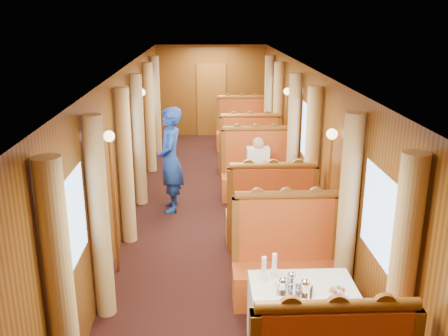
{
  "coord_description": "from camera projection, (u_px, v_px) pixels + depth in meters",
  "views": [
    {
      "loc": [
        -0.22,
        -7.83,
        3.37
      ],
      "look_at": [
        0.08,
        -0.49,
        1.05
      ],
      "focal_mm": 40.0,
      "sensor_mm": 36.0,
      "label": 1
    }
  ],
  "objects": [
    {
      "name": "window_left_near",
      "position": [
        70.0,
        226.0,
        4.65
      ],
      "size": [
        0.01,
        1.2,
        0.9
      ],
      "primitive_type": null,
      "rotation": [
        1.57,
        0.0,
        1.57
      ],
      "color": "#86ADDE",
      "rests_on": "wall_left"
    },
    {
      "name": "teapot_back",
      "position": [
        291.0,
        281.0,
        4.95
      ],
      "size": [
        0.18,
        0.15,
        0.12
      ],
      "primitive_type": null,
      "rotation": [
        0.0,
        0.0,
        0.3
      ],
      "color": "silver",
      "rests_on": "tea_tray"
    },
    {
      "name": "banquette_mid_fwd",
      "position": [
        270.0,
        218.0,
        7.42
      ],
      "size": [
        1.3,
        0.55,
        1.34
      ],
      "color": "#A62812",
      "rests_on": "floor"
    },
    {
      "name": "sconce_right_aft",
      "position": [
        286.0,
        117.0,
        9.79
      ],
      "size": [
        0.14,
        0.14,
        1.95
      ],
      "color": "#BF8C3F",
      "rests_on": "floor"
    },
    {
      "name": "doorway_far",
      "position": [
        211.0,
        100.0,
        13.87
      ],
      "size": [
        0.8,
        0.04,
        2.0
      ],
      "primitive_type": "cube",
      "color": "brown",
      "rests_on": "floor"
    },
    {
      "name": "fruit_plate",
      "position": [
        337.0,
        291.0,
        4.84
      ],
      "size": [
        0.23,
        0.23,
        0.05
      ],
      "rotation": [
        0.0,
        0.0,
        0.02
      ],
      "color": "white",
      "rests_on": "table_near"
    },
    {
      "name": "teapot_right",
      "position": [
        305.0,
        289.0,
        4.79
      ],
      "size": [
        0.19,
        0.17,
        0.13
      ],
      "primitive_type": null,
      "rotation": [
        0.0,
        0.0,
        0.32
      ],
      "color": "silver",
      "rests_on": "tea_tray"
    },
    {
      "name": "ceiling",
      "position": [
        217.0,
        69.0,
        7.73
      ],
      "size": [
        3.0,
        12.0,
        0.01
      ],
      "primitive_type": null,
      "rotation": [
        3.14,
        0.0,
        0.0
      ],
      "color": "silver",
      "rests_on": "wall_left"
    },
    {
      "name": "rose_vase_mid",
      "position": [
        265.0,
        165.0,
        8.26
      ],
      "size": [
        0.06,
        0.06,
        0.36
      ],
      "rotation": [
        0.0,
        0.0,
        0.06
      ],
      "color": "silver",
      "rests_on": "table_mid"
    },
    {
      "name": "cup_outboard",
      "position": [
        274.0,
        268.0,
        5.1
      ],
      "size": [
        0.08,
        0.08,
        0.26
      ],
      "rotation": [
        0.0,
        0.0,
        -0.41
      ],
      "color": "white",
      "rests_on": "table_near"
    },
    {
      "name": "table_mid",
      "position": [
        262.0,
        197.0,
        8.4
      ],
      "size": [
        1.05,
        0.72,
        0.75
      ],
      "primitive_type": "cube",
      "color": "white",
      "rests_on": "floor"
    },
    {
      "name": "passenger",
      "position": [
        258.0,
        163.0,
        8.99
      ],
      "size": [
        0.4,
        0.44,
        0.76
      ],
      "color": "beige",
      "rests_on": "banquette_mid_aft"
    },
    {
      "name": "curtain_right_mid_a",
      "position": [
        312.0,
        165.0,
        7.44
      ],
      "size": [
        0.22,
        0.22,
        2.35
      ],
      "primitive_type": "cylinder",
      "color": "tan",
      "rests_on": "floor"
    },
    {
      "name": "table_far",
      "position": [
        245.0,
        144.0,
        11.73
      ],
      "size": [
        1.05,
        0.72,
        0.75
      ],
      "primitive_type": "cube",
      "color": "white",
      "rests_on": "floor"
    },
    {
      "name": "curtain_right_near_a",
      "position": [
        400.0,
        290.0,
        4.1
      ],
      "size": [
        0.22,
        0.22,
        2.35
      ],
      "primitive_type": "cylinder",
      "color": "tan",
      "rests_on": "floor"
    },
    {
      "name": "window_left_far",
      "position": [
        148.0,
        99.0,
        11.32
      ],
      "size": [
        0.01,
        1.2,
        0.9
      ],
      "primitive_type": null,
      "rotation": [
        1.57,
        0.0,
        1.57
      ],
      "color": "#86ADDE",
      "rests_on": "wall_left"
    },
    {
      "name": "wall_right",
      "position": [
        309.0,
        146.0,
        8.16
      ],
      "size": [
        0.01,
        12.0,
        2.5
      ],
      "primitive_type": null,
      "rotation": [
        1.57,
        0.0,
        -1.57
      ],
      "color": "brown",
      "rests_on": "floor"
    },
    {
      "name": "curtain_right_far_a",
      "position": [
        278.0,
        117.0,
        10.77
      ],
      "size": [
        0.22,
        0.22,
        2.35
      ],
      "primitive_type": "cylinder",
      "color": "tan",
      "rests_on": "floor"
    },
    {
      "name": "floor",
      "position": [
        218.0,
        218.0,
        8.48
      ],
      "size": [
        3.0,
        12.0,
        0.01
      ],
      "primitive_type": null,
      "color": "black",
      "rests_on": "ground"
    },
    {
      "name": "curtain_right_far_b",
      "position": [
        269.0,
        104.0,
        12.26
      ],
      "size": [
        0.22,
        0.22,
        2.35
      ],
      "primitive_type": "cylinder",
      "color": "tan",
      "rests_on": "floor"
    },
    {
      "name": "banquette_near_aft",
      "position": [
        286.0,
        266.0,
        6.01
      ],
      "size": [
        1.3,
        0.55,
        1.34
      ],
      "color": "#A62812",
      "rests_on": "floor"
    },
    {
      "name": "window_left_mid",
      "position": [
        125.0,
        136.0,
        7.98
      ],
      "size": [
        0.01,
        1.2,
        0.9
      ],
      "primitive_type": null,
      "rotation": [
        1.57,
        0.0,
        1.57
      ],
      "color": "#86ADDE",
      "rests_on": "wall_left"
    },
    {
      "name": "tea_tray",
      "position": [
        295.0,
        291.0,
        4.86
      ],
      "size": [
        0.4,
        0.34,
        0.01
      ],
      "primitive_type": "cube",
      "rotation": [
        0.0,
        0.0,
        -0.26
      ],
      "color": "silver",
      "rests_on": "table_near"
    },
    {
      "name": "window_right_near",
      "position": [
        383.0,
        221.0,
        4.77
      ],
      "size": [
        0.01,
        1.2,
        0.9
      ],
      "primitive_type": null,
      "rotation": [
        1.57,
        0.0,
        -1.57
      ],
      "color": "#86ADDE",
      "rests_on": "wall_right"
    },
    {
      "name": "sconce_left_fore",
      "position": [
        112.0,
        174.0,
        6.34
      ],
      "size": [
        0.14,
        0.14,
        1.95
      ],
      "color": "#BF8C3F",
      "rests_on": "floor"
    },
    {
      "name": "curtain_left_far_b",
      "position": [
        156.0,
        105.0,
        12.15
      ],
      "size": [
        0.22,
        0.22,
        2.35
      ],
      "primitive_type": "cylinder",
      "color": "tan",
      "rests_on": "floor"
    },
    {
      "name": "banquette_far_fwd",
      "position": [
        249.0,
        154.0,
        10.75
      ],
      "size": [
        1.3,
        0.55,
        1.34
      ],
      "color": "#A62812",
      "rests_on": "floor"
    },
    {
      "name": "curtain_right_near_b",
      "position": [
        348.0,
        216.0,
        5.59
      ],
      "size": [
        0.22,
        0.22,
        2.35
      ],
      "primitive_type": "cylinder",
      "color": "tan",
      "rests_on": "floor"
    },
    {
      "name": "cup_inboard",
      "position": [
        264.0,
        271.0,
        5.03
      ],
      "size": [
        0.08,
        0.08,
        0.26
      ],
      "rotation": [
        0.0,
        0.0,
        0.19
      ],
      "color": "white",
      "rests_on": "table_near"
    },
    {
      "name": "sconce_left_aft",
      "position": [
        143.0,
        118.0,
        9.67
      ],
      "size": [
        0.14,
        0.14,
        1.95
      ],
      "color": "#BF8C3F",
      "rests_on": "floor"
    },
    {
      "name": "banquette_mid_aft",
      "position": [
        256.0,
        175.0,
        9.35
      ],
      "size": [
        1.3,
        0.55,
        1.34
      ],
      "color": "#A62812",
      "rests_on": "floor"
    },
    {
      "name": "wall_left",
      "position": [
        125.0,
        148.0,
        8.04
      ],
      "size": [
        0.01,
        12.0,
        2.5
      ],
      "primitive_type": null,
      "rotation": [
        1.57,
        0.0,
        1.57
      ],
      "color": "brown",
      "rests_on": "floor"
    },
    {
      "name": "curtain_left_mid_b",
      "position": [
        138.0,
        141.0,
        8.81
      ],
      "size": [
        0.22,
        0.22,
        2.35
      ],
      "primitive_type": "cylinder",
      "color": "tan",
      "rests_on": "floor"
    },
    {
      "name": "rose_vase_far",
      "position": [
        245.0,
        121.0,
        11.58
      ],
      "size": [
        0.06,
        0.06,
        0.36
      ],
      "rotation": [
        0.0,
        0.0,
        0.14
      ],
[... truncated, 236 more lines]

